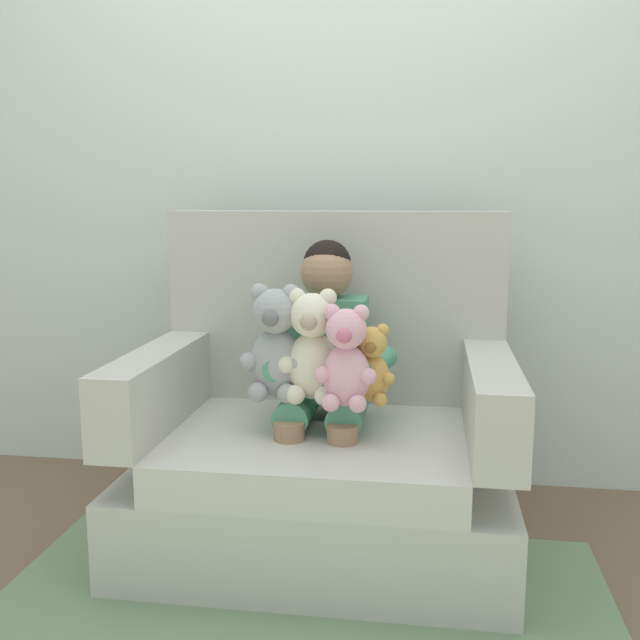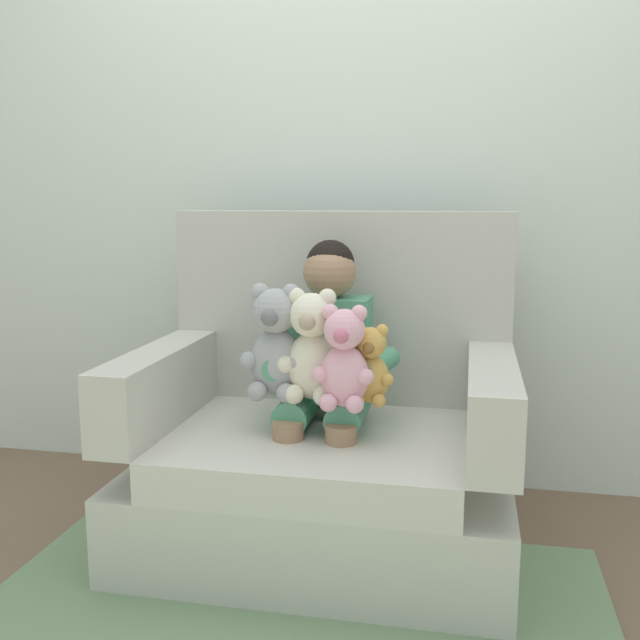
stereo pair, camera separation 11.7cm
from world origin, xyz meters
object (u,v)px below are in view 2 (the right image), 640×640
(plush_honey, at_px, (370,367))
(plush_grey, at_px, (276,345))
(seated_child, at_px, (327,357))
(plush_pink, at_px, (344,360))
(plush_cream, at_px, (312,349))
(armchair, at_px, (325,441))

(plush_honey, relative_size, plush_grey, 0.68)
(plush_grey, bearing_deg, seated_child, 46.40)
(seated_child, bearing_deg, plush_pink, -61.94)
(plush_pink, distance_m, plush_grey, 0.24)
(plush_cream, height_order, plush_grey, plush_grey)
(plush_honey, bearing_deg, armchair, 156.48)
(plush_pink, bearing_deg, seated_child, 111.57)
(armchair, xyz_separation_m, plush_grey, (-0.13, -0.13, 0.34))
(plush_honey, bearing_deg, plush_pink, -121.94)
(plush_honey, height_order, plush_grey, plush_grey)
(plush_pink, bearing_deg, plush_cream, 147.54)
(seated_child, distance_m, plush_pink, 0.22)
(seated_child, relative_size, plush_honey, 3.43)
(armchair, distance_m, plush_cream, 0.36)
(plush_honey, xyz_separation_m, plush_cream, (-0.18, 0.00, 0.05))
(plush_grey, bearing_deg, plush_honey, 0.48)
(plush_honey, height_order, plush_cream, plush_cream)
(armchair, distance_m, plush_honey, 0.36)
(armchair, relative_size, plush_grey, 3.33)
(armchair, bearing_deg, plush_honey, -40.30)
(seated_child, height_order, plush_pink, seated_child)
(plush_honey, xyz_separation_m, plush_grey, (-0.29, 0.01, 0.05))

